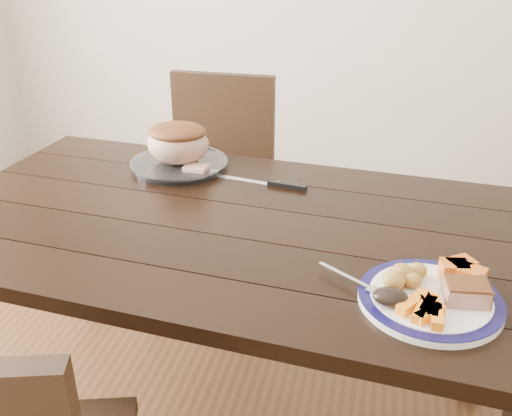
% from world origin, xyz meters
% --- Properties ---
extents(dining_table, '(1.67, 1.03, 0.75)m').
position_xyz_m(dining_table, '(0.00, 0.00, 0.66)').
color(dining_table, black).
rests_on(dining_table, ground).
extents(chair_far, '(0.42, 0.43, 0.93)m').
position_xyz_m(chair_far, '(-0.26, 0.74, 0.52)').
color(chair_far, black).
rests_on(chair_far, ground).
extents(dinner_plate, '(0.29, 0.29, 0.02)m').
position_xyz_m(dinner_plate, '(0.50, -0.27, 0.76)').
color(dinner_plate, white).
rests_on(dinner_plate, dining_table).
extents(plate_rim, '(0.29, 0.29, 0.02)m').
position_xyz_m(plate_rim, '(0.50, -0.27, 0.77)').
color(plate_rim, '#0E0C3D').
rests_on(plate_rim, dinner_plate).
extents(serving_platter, '(0.30, 0.30, 0.02)m').
position_xyz_m(serving_platter, '(-0.25, 0.31, 0.76)').
color(serving_platter, white).
rests_on(serving_platter, dining_table).
extents(pork_slice, '(0.09, 0.07, 0.04)m').
position_xyz_m(pork_slice, '(0.57, -0.28, 0.79)').
color(pork_slice, '#AE776A').
rests_on(pork_slice, dinner_plate).
extents(roasted_potatoes, '(0.09, 0.09, 0.04)m').
position_xyz_m(roasted_potatoes, '(0.44, -0.24, 0.79)').
color(roasted_potatoes, gold).
rests_on(roasted_potatoes, dinner_plate).
extents(carrot_batons, '(0.10, 0.11, 0.02)m').
position_xyz_m(carrot_batons, '(0.49, -0.34, 0.78)').
color(carrot_batons, orange).
rests_on(carrot_batons, dinner_plate).
extents(pumpkin_wedges, '(0.10, 0.10, 0.04)m').
position_xyz_m(pumpkin_wedges, '(0.57, -0.20, 0.79)').
color(pumpkin_wedges, orange).
rests_on(pumpkin_wedges, dinner_plate).
extents(dark_mushroom, '(0.07, 0.05, 0.03)m').
position_xyz_m(dark_mushroom, '(0.42, -0.32, 0.79)').
color(dark_mushroom, black).
rests_on(dark_mushroom, dinner_plate).
extents(fork, '(0.16, 0.11, 0.00)m').
position_xyz_m(fork, '(0.35, -0.26, 0.77)').
color(fork, silver).
rests_on(fork, dinner_plate).
extents(roast_joint, '(0.20, 0.17, 0.13)m').
position_xyz_m(roast_joint, '(-0.25, 0.31, 0.83)').
color(roast_joint, tan).
rests_on(roast_joint, serving_platter).
extents(cut_slice, '(0.07, 0.06, 0.02)m').
position_xyz_m(cut_slice, '(-0.17, 0.26, 0.78)').
color(cut_slice, tan).
rests_on(cut_slice, serving_platter).
extents(carving_knife, '(0.32, 0.07, 0.01)m').
position_xyz_m(carving_knife, '(0.08, 0.24, 0.76)').
color(carving_knife, silver).
rests_on(carving_knife, dining_table).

